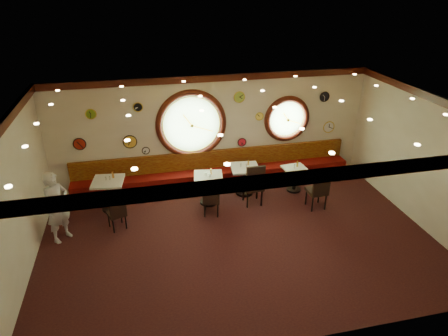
% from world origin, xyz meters
% --- Properties ---
extents(floor, '(9.00, 6.00, 0.00)m').
position_xyz_m(floor, '(0.00, 0.00, 0.00)').
color(floor, black).
rests_on(floor, ground).
extents(ceiling, '(9.00, 6.00, 0.02)m').
position_xyz_m(ceiling, '(0.00, 0.00, 3.20)').
color(ceiling, gold).
rests_on(ceiling, wall_back).
extents(wall_back, '(9.00, 0.02, 3.20)m').
position_xyz_m(wall_back, '(0.00, 3.00, 1.60)').
color(wall_back, beige).
rests_on(wall_back, floor).
extents(wall_front, '(9.00, 0.02, 3.20)m').
position_xyz_m(wall_front, '(0.00, -3.00, 1.60)').
color(wall_front, beige).
rests_on(wall_front, floor).
extents(wall_left, '(0.02, 6.00, 3.20)m').
position_xyz_m(wall_left, '(-4.50, 0.00, 1.60)').
color(wall_left, beige).
rests_on(wall_left, floor).
extents(wall_right, '(0.02, 6.00, 3.20)m').
position_xyz_m(wall_right, '(4.50, 0.00, 1.60)').
color(wall_right, beige).
rests_on(wall_right, floor).
extents(molding_back, '(9.00, 0.10, 0.18)m').
position_xyz_m(molding_back, '(0.00, 2.95, 3.11)').
color(molding_back, '#39120A').
rests_on(molding_back, wall_back).
extents(molding_front, '(9.00, 0.10, 0.18)m').
position_xyz_m(molding_front, '(0.00, -2.95, 3.11)').
color(molding_front, '#39120A').
rests_on(molding_front, wall_back).
extents(molding_right, '(0.10, 6.00, 0.18)m').
position_xyz_m(molding_right, '(4.45, 0.00, 3.11)').
color(molding_right, '#39120A').
rests_on(molding_right, wall_back).
extents(banquette_base, '(8.00, 0.55, 0.20)m').
position_xyz_m(banquette_base, '(0.00, 2.72, 0.10)').
color(banquette_base, black).
rests_on(banquette_base, floor).
extents(banquette_seat, '(8.00, 0.55, 0.30)m').
position_xyz_m(banquette_seat, '(0.00, 2.72, 0.35)').
color(banquette_seat, '#5B0907').
rests_on(banquette_seat, banquette_base).
extents(banquette_back, '(8.00, 0.10, 0.55)m').
position_xyz_m(banquette_back, '(0.00, 2.94, 0.75)').
color(banquette_back, '#5D1307').
rests_on(banquette_back, wall_back).
extents(porthole_left_glass, '(1.66, 0.02, 1.66)m').
position_xyz_m(porthole_left_glass, '(-0.60, 3.00, 1.85)').
color(porthole_left_glass, '#8CC576').
rests_on(porthole_left_glass, wall_back).
extents(porthole_left_frame, '(1.98, 0.18, 1.98)m').
position_xyz_m(porthole_left_frame, '(-0.60, 2.98, 1.85)').
color(porthole_left_frame, '#39120A').
rests_on(porthole_left_frame, wall_back).
extents(porthole_left_ring, '(1.61, 0.03, 1.61)m').
position_xyz_m(porthole_left_ring, '(-0.60, 2.95, 1.85)').
color(porthole_left_ring, gold).
rests_on(porthole_left_ring, wall_back).
extents(porthole_right_glass, '(1.10, 0.02, 1.10)m').
position_xyz_m(porthole_right_glass, '(2.20, 3.00, 1.80)').
color(porthole_right_glass, '#8CC576').
rests_on(porthole_right_glass, wall_back).
extents(porthole_right_frame, '(1.38, 0.18, 1.38)m').
position_xyz_m(porthole_right_frame, '(2.20, 2.98, 1.80)').
color(porthole_right_frame, '#39120A').
rests_on(porthole_right_frame, wall_back).
extents(porthole_right_ring, '(1.09, 0.03, 1.09)m').
position_xyz_m(porthole_right_ring, '(2.20, 2.95, 1.80)').
color(porthole_right_ring, gold).
rests_on(porthole_right_ring, wall_back).
extents(wall_clock_0, '(0.36, 0.03, 0.36)m').
position_xyz_m(wall_clock_0, '(-2.30, 2.96, 1.50)').
color(wall_clock_0, yellow).
rests_on(wall_clock_0, wall_back).
extents(wall_clock_1, '(0.24, 0.03, 0.24)m').
position_xyz_m(wall_clock_1, '(0.85, 2.96, 1.20)').
color(wall_clock_1, red).
rests_on(wall_clock_1, wall_back).
extents(wall_clock_2, '(0.34, 0.03, 0.34)m').
position_xyz_m(wall_clock_2, '(3.55, 2.96, 1.45)').
color(wall_clock_2, silver).
rests_on(wall_clock_2, wall_back).
extents(wall_clock_3, '(0.24, 0.03, 0.24)m').
position_xyz_m(wall_clock_3, '(-2.00, 2.96, 2.45)').
color(wall_clock_3, black).
rests_on(wall_clock_3, wall_back).
extents(wall_clock_4, '(0.32, 0.03, 0.32)m').
position_xyz_m(wall_clock_4, '(-3.60, 2.96, 1.55)').
color(wall_clock_4, red).
rests_on(wall_clock_4, wall_back).
extents(wall_clock_5, '(0.30, 0.03, 0.30)m').
position_xyz_m(wall_clock_5, '(0.75, 2.96, 2.55)').
color(wall_clock_5, '#96B338').
rests_on(wall_clock_5, wall_back).
extents(wall_clock_6, '(0.26, 0.03, 0.26)m').
position_xyz_m(wall_clock_6, '(-3.20, 2.96, 2.35)').
color(wall_clock_6, '#78A921').
rests_on(wall_clock_6, wall_back).
extents(wall_clock_7, '(0.20, 0.03, 0.20)m').
position_xyz_m(wall_clock_7, '(-1.90, 2.96, 1.20)').
color(wall_clock_7, white).
rests_on(wall_clock_7, wall_back).
extents(wall_clock_8, '(0.28, 0.03, 0.28)m').
position_xyz_m(wall_clock_8, '(3.30, 2.96, 2.40)').
color(wall_clock_8, black).
rests_on(wall_clock_8, wall_back).
extents(wall_clock_9, '(0.22, 0.03, 0.22)m').
position_xyz_m(wall_clock_9, '(1.35, 2.96, 1.95)').
color(wall_clock_9, '#FEDF54').
rests_on(wall_clock_9, wall_back).
extents(table_a, '(0.87, 0.87, 0.85)m').
position_xyz_m(table_a, '(-2.93, 2.04, 0.54)').
color(table_a, black).
rests_on(table_a, floor).
extents(table_b, '(0.86, 0.86, 0.82)m').
position_xyz_m(table_b, '(-0.37, 1.79, 0.52)').
color(table_b, black).
rests_on(table_b, floor).
extents(table_c, '(0.83, 0.83, 0.83)m').
position_xyz_m(table_c, '(0.71, 2.08, 0.52)').
color(table_c, black).
rests_on(table_c, floor).
extents(table_d, '(0.70, 0.70, 0.70)m').
position_xyz_m(table_d, '(2.14, 1.93, 0.44)').
color(table_d, black).
rests_on(table_d, floor).
extents(chair_a, '(0.52, 0.52, 0.59)m').
position_xyz_m(chair_a, '(-2.72, 1.05, 0.54)').
color(chair_a, black).
rests_on(chair_a, floor).
extents(chair_b, '(0.50, 0.50, 0.62)m').
position_xyz_m(chair_b, '(-0.42, 1.16, 0.58)').
color(chair_b, black).
rests_on(chair_b, floor).
extents(chair_c, '(0.51, 0.51, 0.74)m').
position_xyz_m(chair_c, '(0.78, 1.42, 0.68)').
color(chair_c, black).
rests_on(chair_c, floor).
extents(chair_d, '(0.49, 0.49, 0.70)m').
position_xyz_m(chair_d, '(2.36, 0.86, 0.65)').
color(chair_d, black).
rests_on(chair_d, floor).
extents(condiment_a_salt, '(0.03, 0.03, 0.09)m').
position_xyz_m(condiment_a_salt, '(-2.97, 2.07, 0.89)').
color(condiment_a_salt, silver).
rests_on(condiment_a_salt, table_a).
extents(condiment_b_salt, '(0.03, 0.03, 0.09)m').
position_xyz_m(condiment_b_salt, '(-0.43, 1.82, 0.87)').
color(condiment_b_salt, silver).
rests_on(condiment_b_salt, table_b).
extents(condiment_c_salt, '(0.03, 0.03, 0.10)m').
position_xyz_m(condiment_c_salt, '(0.60, 2.11, 0.88)').
color(condiment_c_salt, silver).
rests_on(condiment_c_salt, table_c).
extents(condiment_d_salt, '(0.04, 0.04, 0.10)m').
position_xyz_m(condiment_d_salt, '(2.11, 1.95, 0.76)').
color(condiment_d_salt, silver).
rests_on(condiment_d_salt, table_d).
extents(condiment_a_pepper, '(0.04, 0.04, 0.10)m').
position_xyz_m(condiment_a_pepper, '(-2.88, 2.07, 0.90)').
color(condiment_a_pepper, silver).
rests_on(condiment_a_pepper, table_a).
extents(condiment_b_pepper, '(0.04, 0.04, 0.11)m').
position_xyz_m(condiment_b_pepper, '(-0.34, 1.70, 0.87)').
color(condiment_b_pepper, silver).
rests_on(condiment_b_pepper, table_b).
extents(condiment_c_pepper, '(0.04, 0.04, 0.10)m').
position_xyz_m(condiment_c_pepper, '(0.75, 2.05, 0.88)').
color(condiment_c_pepper, silver).
rests_on(condiment_c_pepper, table_c).
extents(condiment_d_pepper, '(0.04, 0.04, 0.11)m').
position_xyz_m(condiment_d_pepper, '(2.12, 1.96, 0.76)').
color(condiment_d_pepper, silver).
rests_on(condiment_d_pepper, table_d).
extents(condiment_a_bottle, '(0.05, 0.05, 0.17)m').
position_xyz_m(condiment_a_bottle, '(-2.80, 2.17, 0.94)').
color(condiment_a_bottle, orange).
rests_on(condiment_a_bottle, table_a).
extents(condiment_b_bottle, '(0.05, 0.05, 0.15)m').
position_xyz_m(condiment_b_bottle, '(-0.28, 1.86, 0.90)').
color(condiment_b_bottle, gold).
rests_on(condiment_b_bottle, table_b).
extents(condiment_c_bottle, '(0.05, 0.05, 0.15)m').
position_xyz_m(condiment_c_bottle, '(0.84, 2.19, 0.90)').
color(condiment_c_bottle, gold).
rests_on(condiment_c_bottle, table_c).
extents(condiment_d_bottle, '(0.05, 0.05, 0.17)m').
position_xyz_m(condiment_d_bottle, '(2.23, 2.03, 0.79)').
color(condiment_d_bottle, gold).
rests_on(condiment_d_bottle, table_d).
extents(waiter, '(0.73, 0.74, 1.72)m').
position_xyz_m(waiter, '(-4.00, 0.95, 0.86)').
color(waiter, silver).
rests_on(waiter, floor).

